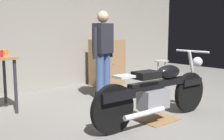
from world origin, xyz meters
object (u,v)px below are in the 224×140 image
wooden_dresser (107,62)px  mug_red_diner (0,54)px  mug_orange_travel (5,53)px  shop_stool (162,66)px  motorcycle (157,91)px  person_standing (103,51)px

wooden_dresser → mug_red_diner: (-2.72, -0.83, 0.40)m
wooden_dresser → mug_red_diner: size_ratio=9.83×
mug_orange_travel → shop_stool: bearing=-7.1°
wooden_dresser → mug_orange_travel: (-2.59, -0.66, 0.40)m
motorcycle → wooden_dresser: wooden_dresser is taller
person_standing → shop_stool: size_ratio=2.61×
person_standing → wooden_dresser: 1.38m
motorcycle → mug_orange_travel: mug_orange_travel is taller
motorcycle → shop_stool: size_ratio=3.42×
shop_stool → mug_red_diner: 3.48m
shop_stool → wooden_dresser: bearing=124.0°
shop_stool → mug_red_diner: bearing=176.0°
motorcycle → shop_stool: (1.82, 1.46, 0.05)m
motorcycle → person_standing: (0.21, 1.55, 0.48)m
person_standing → shop_stool: bearing=162.5°
motorcycle → mug_red_diner: bearing=135.7°
mug_orange_travel → mug_red_diner: size_ratio=1.01×
person_standing → mug_orange_travel: bearing=-25.4°
wooden_dresser → shop_stool: bearing=-56.0°
wooden_dresser → mug_orange_travel: bearing=-165.7°
wooden_dresser → mug_red_diner: 2.87m
shop_stool → mug_red_diner: (-3.44, 0.24, 0.45)m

